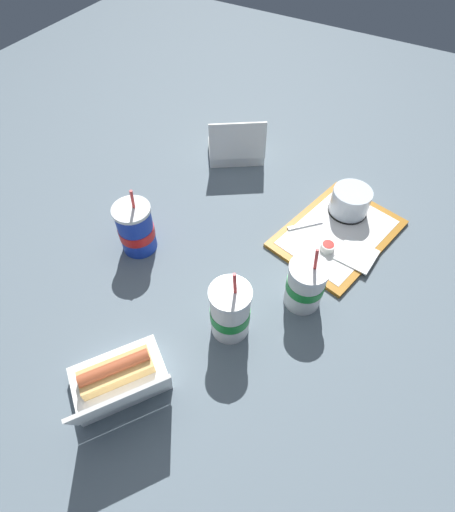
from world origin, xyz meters
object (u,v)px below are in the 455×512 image
ketchup_cup (328,247)px  soda_cup_back (230,311)px  clamshell_hotdog_back (119,379)px  soda_cup_left (305,285)px  food_tray (338,233)px  cake_container (350,202)px  plastic_fork (305,225)px  soda_cup_front (136,229)px  clamshell_sandwich_front (236,146)px

ketchup_cup → soda_cup_back: 0.37m
clamshell_hotdog_back → soda_cup_left: bearing=-32.3°
food_tray → soda_cup_left: size_ratio=2.09×
soda_cup_left → soda_cup_back: (-0.16, 0.12, 0.01)m
food_tray → cake_container: size_ratio=3.59×
food_tray → soda_cup_left: bearing=179.6°
plastic_fork → soda_cup_left: size_ratio=0.54×
soda_cup_left → soda_cup_back: bearing=143.0°
soda_cup_front → ketchup_cup: bearing=-62.8°
soda_cup_left → clamshell_hotdog_back: bearing=147.7°
cake_container → plastic_fork: bearing=143.7°
ketchup_cup → soda_cup_left: bearing=-179.2°
clamshell_hotdog_back → food_tray: bearing=-21.2°
soda_cup_left → clamshell_sandwich_front: bearing=45.1°
clamshell_sandwich_front → soda_cup_back: 0.68m
ketchup_cup → clamshell_hotdog_back: (-0.59, 0.26, 0.01)m
cake_container → clamshell_hotdog_back: clamshell_hotdog_back is taller
food_tray → ketchup_cup: 0.08m
food_tray → clamshell_sandwich_front: bearing=68.6°
cake_container → clamshell_hotdog_back: 0.81m
food_tray → plastic_fork: 0.10m
plastic_fork → soda_cup_front: (-0.30, 0.39, 0.06)m
soda_cup_front → soda_cup_back: 0.37m
soda_cup_back → soda_cup_front: bearing=74.1°
clamshell_hotdog_back → clamshell_sandwich_front: clamshell_sandwich_front is taller
soda_cup_left → soda_cup_back: 0.20m
clamshell_sandwich_front → soda_cup_front: 0.50m
clamshell_hotdog_back → soda_cup_left: size_ratio=1.29×
clamshell_sandwich_front → soda_cup_left: (-0.44, -0.44, 0.03)m
ketchup_cup → clamshell_sandwich_front: bearing=59.8°
food_tray → cake_container: bearing=3.8°
food_tray → cake_container: 0.11m
plastic_fork → clamshell_sandwich_front: 0.40m
food_tray → soda_cup_back: size_ratio=1.91×
cake_container → clamshell_hotdog_back: (-0.77, 0.25, -0.01)m
food_tray → soda_cup_left: 0.27m
plastic_fork → clamshell_hotdog_back: 0.67m
soda_cup_front → soda_cup_left: bearing=-82.8°
soda_cup_back → cake_container: bearing=-12.7°
ketchup_cup → soda_cup_back: soda_cup_back is taller
clamshell_sandwich_front → soda_cup_back: size_ratio=1.04×
cake_container → soda_cup_back: bearing=167.3°
soda_cup_front → clamshell_sandwich_front: bearing=-4.4°
cake_container → soda_cup_left: soda_cup_left is taller
food_tray → soda_cup_back: 0.45m
ketchup_cup → soda_cup_back: size_ratio=0.18×
plastic_fork → soda_cup_front: bearing=172.1°
food_tray → ketchup_cup: size_ratio=10.54×
cake_container → food_tray: bearing=-176.2°
soda_cup_front → soda_cup_back: bearing=-105.9°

